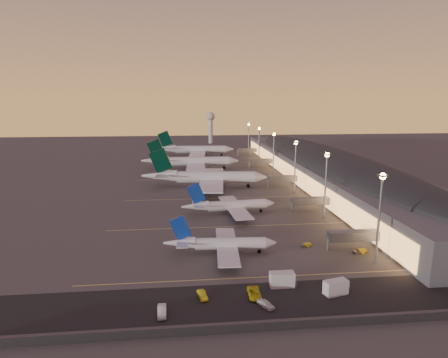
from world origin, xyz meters
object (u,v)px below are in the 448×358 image
Objects in this scene: baggage_tug_a at (306,245)px; service_van_a at (162,311)px; airliner_wide_near at (205,177)px; catering_truck_a at (283,280)px; catering_truck_b at (337,288)px; service_van_c at (266,304)px; radar_tower at (211,122)px; airliner_wide_far at (194,150)px; service_van_d at (254,293)px; baggage_tug_b at (360,251)px; airliner_narrow_north at (229,206)px; airliner_wide_mid at (191,161)px; service_van_b at (202,295)px; airliner_narrow_south at (220,244)px.

baggage_tug_a is 0.70× the size of service_van_a.
airliner_wide_near is 108.85m from catering_truck_a.
catering_truck_b is (-2.00, -29.15, 1.18)m from baggage_tug_a.
service_van_c is at bearing -80.55° from airliner_wide_near.
service_van_c is (-9.35, -319.20, -21.10)m from radar_tower.
service_van_a is at bearing -162.01° from catering_truck_a.
radar_tower reaches higher than service_van_a.
baggage_tug_a is at bearing 60.41° from catering_truck_a.
airliner_wide_far reaches higher than service_van_d.
airliner_wide_near reaches higher than baggage_tug_b.
catering_truck_a reaches higher than service_van_c.
airliner_narrow_north reaches higher than service_van_d.
airliner_wide_mid is 0.97× the size of airliner_wide_far.
airliner_wide_far reaches higher than airliner_wide_mid.
service_van_d is (-21.57, -28.22, 0.39)m from baggage_tug_a.
catering_truck_a is 10.88m from service_van_c.
airliner_wide_mid is at bearing 87.07° from catering_truck_b.
catering_truck_b reaches higher than service_van_b.
airliner_wide_near is (-0.10, 86.44, 2.28)m from airliner_narrow_south.
service_van_c is at bearing 178.47° from catering_truck_b.
airliner_narrow_north reaches higher than service_van_a.
service_van_a is (-12.06, -229.16, -4.52)m from airliner_wide_far.
airliner_narrow_north is 6.17× the size of service_van_d.
baggage_tug_b is (41.84, -90.33, -4.85)m from airliner_wide_near.
airliner_wide_far is at bearing 94.16° from catering_truck_a.
airliner_narrow_south is 86.47m from airliner_wide_near.
airliner_wide_near is at bearing 94.64° from service_van_d.
airliner_narrow_south is 139.66m from airliner_wide_mid.
catering_truck_b is (25.25, -112.89, -3.74)m from airliner_wide_near.
catering_truck_a is at bearing -80.81° from airliner_wide_mid.
service_van_c is 0.73× the size of service_van_d.
service_van_a is at bearing -95.73° from radar_tower.
service_van_b reaches higher than baggage_tug_b.
baggage_tug_b is (41.75, -3.88, -2.57)m from airliner_narrow_south.
radar_tower is 6.19× the size of service_van_a.
service_van_d is at bearing -153.42° from catering_truck_a.
baggage_tug_a is 35.53m from service_van_d.
airliner_wide_mid is 9.59× the size of catering_truck_b.
airliner_narrow_south is at bearing -85.23° from airliner_wide_mid.
airliner_wide_far is 207.04m from baggage_tug_b.
airliner_narrow_south is 5.45× the size of service_van_d.
radar_tower is 7.73× the size of baggage_tug_b.
airliner_wide_near is 111.73m from airliner_wide_far.
airliner_narrow_south is at bearing 121.99° from catering_truck_a.
service_van_d is at bearing -162.13° from baggage_tug_b.
catering_truck_b is at bearing -71.56° from airliner_wide_near.
catering_truck_a is at bearing -161.04° from baggage_tug_b.
service_van_b is (0.25, -164.44, -4.51)m from airliner_wide_mid.
baggage_tug_b is (14.60, -6.59, 0.07)m from baggage_tug_a.
airliner_wide_near is 115.74m from catering_truck_b.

